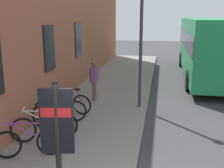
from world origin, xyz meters
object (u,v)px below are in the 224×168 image
object	(u,v)px
bicycle_under_window	(69,102)
pedestrian_near_bus	(94,77)
transit_info_sign	(57,130)
city_bus	(208,44)
bicycle_nearest_sign	(60,110)
bicycle_mid_rack	(54,119)
bicycle_end_of_row	(43,128)
bicycle_far_end	(30,142)
street_lamp	(141,27)

from	to	relation	value
bicycle_under_window	pedestrian_near_bus	world-z (taller)	pedestrian_near_bus
bicycle_under_window	transit_info_sign	xyz separation A→B (m)	(-5.08, -1.58, 1.21)
bicycle_under_window	city_bus	bearing A→B (deg)	-37.07
bicycle_nearest_sign	bicycle_mid_rack	bearing A→B (deg)	-172.06
bicycle_end_of_row	pedestrian_near_bus	xyz separation A→B (m)	(4.03, -0.46, 0.60)
bicycle_far_end	bicycle_nearest_sign	size ratio (longest dim) A/B	0.97
pedestrian_near_bus	street_lamp	size ratio (longest dim) A/B	0.32
bicycle_mid_rack	transit_info_sign	size ratio (longest dim) A/B	0.71
pedestrian_near_bus	transit_info_sign	bearing A→B (deg)	-171.15
bicycle_end_of_row	bicycle_nearest_sign	world-z (taller)	same
bicycle_end_of_row	bicycle_nearest_sign	size ratio (longest dim) A/B	0.98
transit_info_sign	city_bus	distance (m)	13.33
bicycle_far_end	street_lamp	distance (m)	5.63
street_lamp	city_bus	bearing A→B (deg)	-27.18
pedestrian_near_bus	street_lamp	xyz separation A→B (m)	(-0.50, -1.90, 2.02)
bicycle_mid_rack	transit_info_sign	xyz separation A→B (m)	(-3.43, -1.48, 1.21)
bicycle_nearest_sign	street_lamp	bearing A→B (deg)	-50.07
street_lamp	bicycle_nearest_sign	bearing A→B (deg)	129.93
street_lamp	transit_info_sign	bearing A→B (deg)	172.25
bicycle_under_window	city_bus	xyz separation A→B (m)	(7.59, -5.73, 1.41)
bicycle_under_window	transit_info_sign	world-z (taller)	transit_info_sign
bicycle_end_of_row	transit_info_sign	bearing A→B (deg)	-150.81
bicycle_end_of_row	bicycle_mid_rack	bearing A→B (deg)	-2.78
street_lamp	bicycle_mid_rack	bearing A→B (deg)	140.42
bicycle_under_window	transit_info_sign	size ratio (longest dim) A/B	0.73
bicycle_end_of_row	street_lamp	bearing A→B (deg)	-33.76
bicycle_end_of_row	pedestrian_near_bus	size ratio (longest dim) A/B	1.06
transit_info_sign	pedestrian_near_bus	bearing A→B (deg)	8.85
bicycle_nearest_sign	pedestrian_near_bus	distance (m)	2.66
city_bus	pedestrian_near_bus	bearing A→B (deg)	138.73
bicycle_end_of_row	bicycle_under_window	size ratio (longest dim) A/B	0.97
city_bus	pedestrian_near_bus	world-z (taller)	city_bus
bicycle_far_end	street_lamp	xyz separation A→B (m)	(4.40, -2.33, 2.61)
transit_info_sign	street_lamp	bearing A→B (deg)	-7.75
bicycle_mid_rack	city_bus	bearing A→B (deg)	-31.34
bicycle_far_end	bicycle_under_window	xyz separation A→B (m)	(3.24, 0.10, 0.00)
bicycle_far_end	transit_info_sign	bearing A→B (deg)	-141.08
transit_info_sign	pedestrian_near_bus	world-z (taller)	transit_info_sign
bicycle_mid_rack	pedestrian_near_bus	size ratio (longest dim) A/B	1.05
transit_info_sign	street_lamp	distance (m)	6.45
bicycle_far_end	bicycle_under_window	bearing A→B (deg)	1.75
bicycle_under_window	city_bus	world-z (taller)	city_bus
bicycle_mid_rack	street_lamp	xyz separation A→B (m)	(2.82, -2.33, 2.61)
street_lamp	pedestrian_near_bus	bearing A→B (deg)	75.24
bicycle_far_end	bicycle_under_window	size ratio (longest dim) A/B	0.96
bicycle_under_window	street_lamp	size ratio (longest dim) A/B	0.35
bicycle_end_of_row	bicycle_nearest_sign	bearing A→B (deg)	2.81
bicycle_nearest_sign	pedestrian_near_bus	size ratio (longest dim) A/B	1.08
street_lamp	bicycle_far_end	bearing A→B (deg)	152.06
bicycle_far_end	city_bus	xyz separation A→B (m)	(10.83, -5.63, 1.41)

